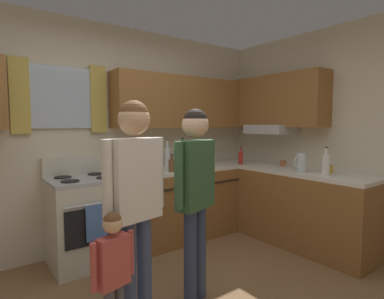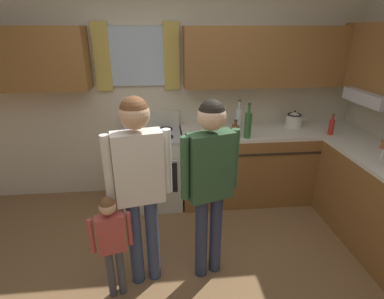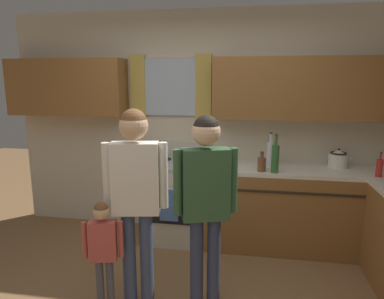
% 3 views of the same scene
% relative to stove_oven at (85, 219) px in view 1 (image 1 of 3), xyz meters
% --- Properties ---
extents(back_wall_unit, '(4.60, 0.42, 2.60)m').
position_rel_stove_oven_xyz_m(back_wall_unit, '(0.29, 0.28, 1.00)').
color(back_wall_unit, beige).
rests_on(back_wall_unit, ground).
extents(right_wall_unit, '(0.52, 4.05, 2.60)m').
position_rel_stove_oven_xyz_m(right_wall_unit, '(2.55, -1.44, 0.93)').
color(right_wall_unit, beige).
rests_on(right_wall_unit, ground).
extents(kitchen_counter_run, '(2.19, 2.21, 0.90)m').
position_rel_stove_oven_xyz_m(kitchen_counter_run, '(1.79, -0.47, -0.02)').
color(kitchen_counter_run, brown).
rests_on(kitchen_counter_run, ground).
extents(stove_oven, '(0.69, 0.67, 1.10)m').
position_rel_stove_oven_xyz_m(stove_oven, '(0.00, 0.00, 0.00)').
color(stove_oven, beige).
rests_on(stove_oven, ground).
extents(bottle_wine_green, '(0.08, 0.08, 0.39)m').
position_rel_stove_oven_xyz_m(bottle_wine_green, '(1.08, -0.24, 0.58)').
color(bottle_wine_green, '#2D6633').
rests_on(bottle_wine_green, kitchen_counter_run).
extents(bottle_sauce_red, '(0.06, 0.06, 0.25)m').
position_rel_stove_oven_xyz_m(bottle_sauce_red, '(2.06, -0.23, 0.53)').
color(bottle_sauce_red, red).
rests_on(bottle_sauce_red, kitchen_counter_run).
extents(bottle_milk_white, '(0.08, 0.08, 0.31)m').
position_rel_stove_oven_xyz_m(bottle_milk_white, '(2.12, -1.42, 0.55)').
color(bottle_milk_white, white).
rests_on(bottle_milk_white, kitchen_counter_run).
extents(bottle_tall_clear, '(0.07, 0.07, 0.37)m').
position_rel_stove_oven_xyz_m(bottle_tall_clear, '(1.04, 0.03, 0.57)').
color(bottle_tall_clear, silver).
rests_on(bottle_tall_clear, kitchen_counter_run).
extents(bottle_squat_brown, '(0.08, 0.08, 0.21)m').
position_rel_stove_oven_xyz_m(bottle_squat_brown, '(0.94, -0.21, 0.51)').
color(bottle_squat_brown, brown).
rests_on(bottle_squat_brown, kitchen_counter_run).
extents(mug_mustard_yellow, '(0.12, 0.08, 0.09)m').
position_rel_stove_oven_xyz_m(mug_mustard_yellow, '(2.33, -1.34, 0.48)').
color(mug_mustard_yellow, gold).
rests_on(mug_mustard_yellow, kitchen_counter_run).
extents(cup_terracotta, '(0.11, 0.07, 0.08)m').
position_rel_stove_oven_xyz_m(cup_terracotta, '(2.38, -0.68, 0.47)').
color(cup_terracotta, '#B76642').
rests_on(cup_terracotta, kitchen_counter_run).
extents(stovetop_kettle, '(0.27, 0.20, 0.21)m').
position_rel_stove_oven_xyz_m(stovetop_kettle, '(1.75, 0.09, 0.53)').
color(stovetop_kettle, silver).
rests_on(stovetop_kettle, kitchen_counter_run).
extents(water_pitcher, '(0.19, 0.11, 0.22)m').
position_rel_stove_oven_xyz_m(water_pitcher, '(2.12, -1.11, 0.54)').
color(water_pitcher, silver).
rests_on(water_pitcher, kitchen_counter_run).
extents(adult_holding_child, '(0.49, 0.22, 1.61)m').
position_rel_stove_oven_xyz_m(adult_holding_child, '(-0.04, -1.26, 0.55)').
color(adult_holding_child, '#38476B').
rests_on(adult_holding_child, ground).
extents(adult_in_plaid, '(0.47, 0.25, 1.57)m').
position_rel_stove_oven_xyz_m(adult_in_plaid, '(0.50, -1.23, 0.52)').
color(adult_in_plaid, '#2D3856').
rests_on(adult_in_plaid, ground).
extents(small_child, '(0.31, 0.13, 0.92)m').
position_rel_stove_oven_xyz_m(small_child, '(-0.27, -1.41, 0.11)').
color(small_child, '#4C4C56').
rests_on(small_child, ground).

